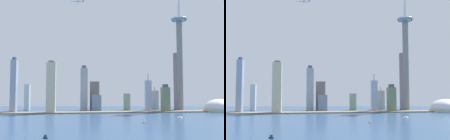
# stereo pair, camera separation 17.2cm
# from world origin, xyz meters

# --- Properties ---
(waterfront_pier) EXTENTS (711.73, 44.50, 2.67)m
(waterfront_pier) POSITION_xyz_m (0.00, 500.47, 1.34)
(waterfront_pier) COLOR #746952
(waterfront_pier) RESTS_ON ground
(observation_tower) EXTENTS (45.19, 45.19, 362.33)m
(observation_tower) POSITION_xyz_m (224.29, 534.81, 173.29)
(observation_tower) COLOR gray
(observation_tower) RESTS_ON ground
(stadium_dome) EXTENTS (81.13, 81.13, 46.11)m
(stadium_dome) POSITION_xyz_m (313.97, 490.73, 9.19)
(stadium_dome) COLOR beige
(stadium_dome) RESTS_ON ground
(skyscraper_0) EXTENTS (13.94, 27.19, 138.77)m
(skyscraper_0) POSITION_xyz_m (-214.71, 525.22, 67.30)
(skyscraper_0) COLOR #8E9EB8
(skyscraper_0) RESTS_ON ground
(skyscraper_1) EXTENTS (12.39, 14.55, 166.55)m
(skyscraper_1) POSITION_xyz_m (233.74, 588.33, 83.28)
(skyscraper_1) COLOR slate
(skyscraper_1) RESTS_ON ground
(skyscraper_2) EXTENTS (15.86, 12.46, 100.03)m
(skyscraper_2) POSITION_xyz_m (127.83, 514.56, 41.12)
(skyscraper_2) COLOR #9FA8C2
(skyscraper_2) RESTS_ON ground
(skyscraper_3) EXTENTS (19.67, 19.20, 126.08)m
(skyscraper_3) POSITION_xyz_m (-37.70, 588.57, 60.57)
(skyscraper_3) COLOR #929EA9
(skyscraper_3) RESTS_ON ground
(skyscraper_4) EXTENTS (16.86, 15.81, 47.42)m
(skyscraper_4) POSITION_xyz_m (84.18, 584.09, 23.71)
(skyscraper_4) COLOR #8FA580
(skyscraper_4) RESTS_ON ground
(skyscraper_5) EXTENTS (24.96, 22.31, 66.49)m
(skyscraper_5) POSITION_xyz_m (-3.43, 572.33, 21.77)
(skyscraper_5) COLOR slate
(skyscraper_5) RESTS_ON ground
(skyscraper_8) EXTENTS (22.01, 22.27, 128.51)m
(skyscraper_8) POSITION_xyz_m (-121.25, 495.35, 62.98)
(skyscraper_8) COLOR beige
(skyscraper_8) RESTS_ON ground
(skyscraper_9) EXTENTS (16.55, 23.70, 65.94)m
(skyscraper_9) POSITION_xyz_m (175.97, 616.86, 27.77)
(skyscraper_9) COLOR #AEA89E
(skyscraper_9) RESTS_ON ground
(skyscraper_10) EXTENTS (19.00, 23.62, 72.04)m
(skyscraper_10) POSITION_xyz_m (172.64, 508.02, 33.49)
(skyscraper_10) COLOR #687A57
(skyscraper_10) RESTS_ON ground
(skyscraper_11) EXTENTS (13.12, 25.88, 72.61)m
(skyscraper_11) POSITION_xyz_m (-194.73, 608.42, 36.30)
(skyscraper_11) COLOR #B2C0C9
(skyscraper_11) RESTS_ON ground
(skyscraper_12) EXTENTS (26.31, 14.55, 81.52)m
(skyscraper_12) POSITION_xyz_m (-6.52, 604.77, 40.76)
(skyscraper_12) COLOR #6F635E
(skyscraper_12) RESTS_ON ground
(boat_0) EXTENTS (5.88, 8.36, 8.04)m
(boat_0) POSITION_xyz_m (-98.41, 128.36, 1.47)
(boat_0) COLOR #142539
(boat_0) RESTS_ON ground
(boat_1) EXTENTS (8.83, 17.60, 7.11)m
(boat_1) POSITION_xyz_m (143.82, 333.66, 1.27)
(boat_1) COLOR white
(boat_1) RESTS_ON ground
(boat_2) EXTENTS (5.40, 13.25, 6.56)m
(boat_2) POSITION_xyz_m (54.37, 266.56, 1.19)
(boat_2) COLOR beige
(boat_2) RESTS_ON ground
(channel_buoy_0) EXTENTS (1.13, 1.13, 1.82)m
(channel_buoy_0) POSITION_xyz_m (-122.15, 133.19, 0.91)
(channel_buoy_0) COLOR #E54C19
(channel_buoy_0) RESTS_ON ground
(airplane) EXTENTS (32.20, 34.40, 7.87)m
(airplane) POSITION_xyz_m (-58.50, 466.22, 271.87)
(airplane) COLOR silver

